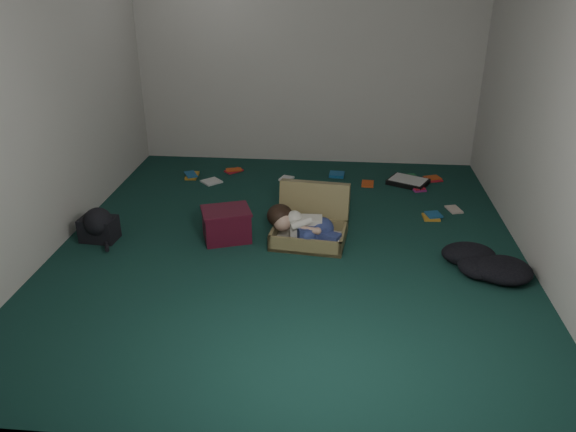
# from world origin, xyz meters

# --- Properties ---
(floor) EXTENTS (4.50, 4.50, 0.00)m
(floor) POSITION_xyz_m (0.00, 0.00, 0.00)
(floor) COLOR #133931
(floor) RESTS_ON ground
(wall_back) EXTENTS (4.50, 0.00, 4.50)m
(wall_back) POSITION_xyz_m (0.00, 2.25, 1.30)
(wall_back) COLOR silver
(wall_back) RESTS_ON ground
(wall_front) EXTENTS (4.50, 0.00, 4.50)m
(wall_front) POSITION_xyz_m (0.00, -2.25, 1.30)
(wall_front) COLOR silver
(wall_front) RESTS_ON ground
(wall_left) EXTENTS (0.00, 4.50, 4.50)m
(wall_left) POSITION_xyz_m (-2.00, 0.00, 1.30)
(wall_left) COLOR silver
(wall_left) RESTS_ON ground
(wall_right) EXTENTS (0.00, 4.50, 4.50)m
(wall_right) POSITION_xyz_m (2.00, 0.00, 1.30)
(wall_right) COLOR silver
(wall_right) RESTS_ON ground
(suitcase) EXTENTS (0.70, 0.69, 0.47)m
(suitcase) POSITION_xyz_m (0.18, 0.18, 0.14)
(suitcase) COLOR olive
(suitcase) RESTS_ON floor
(person) EXTENTS (0.68, 0.38, 0.29)m
(person) POSITION_xyz_m (0.12, 0.02, 0.18)
(person) COLOR silver
(person) RESTS_ON suitcase
(maroon_bin) EXTENTS (0.50, 0.45, 0.29)m
(maroon_bin) POSITION_xyz_m (-0.57, 0.06, 0.15)
(maroon_bin) COLOR #4C0F1F
(maroon_bin) RESTS_ON floor
(backpack) EXTENTS (0.41, 0.34, 0.23)m
(backpack) POSITION_xyz_m (-1.70, -0.06, 0.12)
(backpack) COLOR black
(backpack) RESTS_ON floor
(clothing_pile) EXTENTS (0.49, 0.40, 0.16)m
(clothing_pile) POSITION_xyz_m (1.62, -0.32, 0.08)
(clothing_pile) COLOR black
(clothing_pile) RESTS_ON floor
(paper_tray) EXTENTS (0.51, 0.46, 0.06)m
(paper_tray) POSITION_xyz_m (1.19, 1.57, 0.03)
(paper_tray) COLOR black
(paper_tray) RESTS_ON floor
(book_scatter) EXTENTS (3.03, 1.34, 0.02)m
(book_scatter) POSITION_xyz_m (0.43, 1.46, 0.01)
(book_scatter) COLOR gold
(book_scatter) RESTS_ON floor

